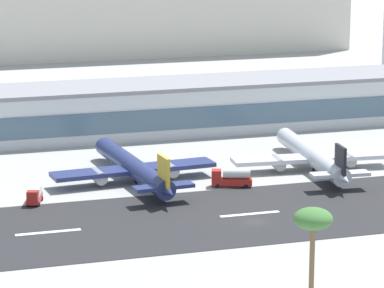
{
  "coord_description": "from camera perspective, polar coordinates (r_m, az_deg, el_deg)",
  "views": [
    {
      "loc": [
        -65.83,
        -176.49,
        59.09
      ],
      "look_at": [
        -3.0,
        30.36,
        8.52
      ],
      "focal_mm": 98.04,
      "sensor_mm": 36.0,
      "label": 1
    }
  ],
  "objects": [
    {
      "name": "service_box_truck_0",
      "position": [
        210.86,
        -8.57,
        -2.75
      ],
      "size": [
        4.09,
        6.44,
        3.25
      ],
      "rotation": [
        0.0,
        0.0,
        4.41
      ],
      "color": "#B2231E",
      "rests_on": "ground_plane"
    },
    {
      "name": "palm_tree_0",
      "position": [
        149.63,
        6.6,
        -4.28
      ],
      "size": [
        5.62,
        5.62,
        16.61
      ],
      "color": "brown",
      "rests_on": "ground_plane"
    },
    {
      "name": "airliner_gold_tail_gate_0",
      "position": [
        223.45,
        -3.1,
        -1.36
      ],
      "size": [
        36.23,
        47.06,
        9.83
      ],
      "rotation": [
        0.0,
        0.0,
        1.66
      ],
      "color": "navy",
      "rests_on": "ground_plane"
    },
    {
      "name": "service_fuel_truck_2",
      "position": [
        220.65,
        2.17,
        -1.83
      ],
      "size": [
        8.89,
        5.13,
        3.95
      ],
      "rotation": [
        0.0,
        0.0,
        2.82
      ],
      "color": "#B2231E",
      "rests_on": "ground_plane"
    },
    {
      "name": "ground_plane",
      "position": [
        197.42,
        3.41,
        -4.27
      ],
      "size": [
        1400.0,
        1400.0,
        0.0
      ],
      "primitive_type": "plane",
      "color": "#9E9E99"
    },
    {
      "name": "runway_centreline_dash_3",
      "position": [
        192.9,
        -7.82,
        -4.77
      ],
      "size": [
        12.0,
        1.2,
        0.01
      ],
      "primitive_type": "cube",
      "color": "white",
      "rests_on": "runway_strip"
    },
    {
      "name": "terminal_building",
      "position": [
        272.47,
        -1.4,
        2.04
      ],
      "size": [
        210.09,
        21.43,
        13.02
      ],
      "color": "silver",
      "rests_on": "ground_plane"
    },
    {
      "name": "runway_strip",
      "position": [
        201.93,
        2.91,
        -3.86
      ],
      "size": [
        800.0,
        36.63,
        0.08
      ],
      "primitive_type": "cube",
      "color": "#262628",
      "rests_on": "ground_plane"
    },
    {
      "name": "airliner_black_tail_gate_1",
      "position": [
        234.89,
        6.64,
        -0.73
      ],
      "size": [
        36.92,
        45.87,
        9.58
      ],
      "rotation": [
        0.0,
        0.0,
        1.49
      ],
      "color": "silver",
      "rests_on": "ground_plane"
    },
    {
      "name": "runway_centreline_dash_4",
      "position": [
        202.23,
        3.17,
        -3.82
      ],
      "size": [
        12.0,
        1.2,
        0.01
      ],
      "primitive_type": "cube",
      "color": "white",
      "rests_on": "runway_strip"
    }
  ]
}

